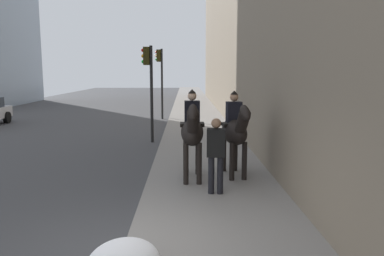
# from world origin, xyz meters

# --- Properties ---
(sidewalk_slab) EXTENTS (120.00, 3.26, 0.12)m
(sidewalk_slab) POSITION_xyz_m (0.00, -1.63, 0.06)
(sidewalk_slab) COLOR gray
(sidewalk_slab) RESTS_ON ground
(mounted_horse_near) EXTENTS (2.15, 0.60, 2.28)m
(mounted_horse_near) POSITION_xyz_m (3.71, -1.14, 1.38)
(mounted_horse_near) COLOR black
(mounted_horse_near) RESTS_ON sidewalk_slab
(mounted_horse_far) EXTENTS (2.15, 0.75, 2.22)m
(mounted_horse_far) POSITION_xyz_m (4.05, -2.25, 1.33)
(mounted_horse_far) COLOR black
(mounted_horse_far) RESTS_ON sidewalk_slab
(pedestrian_greeting) EXTENTS (0.30, 0.42, 1.70)m
(pedestrian_greeting) POSITION_xyz_m (2.62, -1.64, 1.10)
(pedestrian_greeting) COLOR black
(pedestrian_greeting) RESTS_ON sidewalk_slab
(traffic_light_near_curb) EXTENTS (0.20, 0.44, 3.82)m
(traffic_light_near_curb) POSITION_xyz_m (9.51, 0.45, 2.56)
(traffic_light_near_curb) COLOR black
(traffic_light_near_curb) RESTS_ON ground
(traffic_light_far_curb) EXTENTS (0.20, 0.44, 4.13)m
(traffic_light_far_curb) POSITION_xyz_m (17.09, 0.49, 2.75)
(traffic_light_far_curb) COLOR black
(traffic_light_far_curb) RESTS_ON ground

